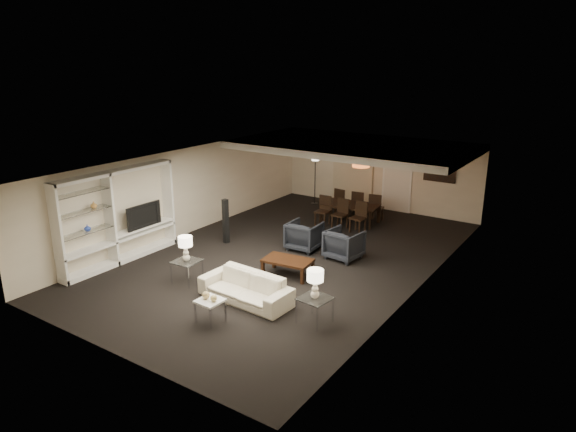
# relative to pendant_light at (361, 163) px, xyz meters

# --- Properties ---
(floor) EXTENTS (11.00, 11.00, 0.00)m
(floor) POSITION_rel_pendant_light_xyz_m (-0.30, -3.50, -1.92)
(floor) COLOR black
(floor) RESTS_ON ground
(ceiling) EXTENTS (7.00, 11.00, 0.02)m
(ceiling) POSITION_rel_pendant_light_xyz_m (-0.30, -3.50, 0.58)
(ceiling) COLOR silver
(ceiling) RESTS_ON ground
(wall_back) EXTENTS (7.00, 0.02, 2.50)m
(wall_back) POSITION_rel_pendant_light_xyz_m (-0.30, 2.00, -0.67)
(wall_back) COLOR beige
(wall_back) RESTS_ON ground
(wall_front) EXTENTS (7.00, 0.02, 2.50)m
(wall_front) POSITION_rel_pendant_light_xyz_m (-0.30, -9.00, -0.67)
(wall_front) COLOR beige
(wall_front) RESTS_ON ground
(wall_left) EXTENTS (0.02, 11.00, 2.50)m
(wall_left) POSITION_rel_pendant_light_xyz_m (-3.80, -3.50, -0.67)
(wall_left) COLOR beige
(wall_left) RESTS_ON ground
(wall_right) EXTENTS (0.02, 11.00, 2.50)m
(wall_right) POSITION_rel_pendant_light_xyz_m (3.20, -3.50, -0.67)
(wall_right) COLOR beige
(wall_right) RESTS_ON ground
(ceiling_soffit) EXTENTS (7.00, 4.00, 0.20)m
(ceiling_soffit) POSITION_rel_pendant_light_xyz_m (-0.30, 0.00, 0.48)
(ceiling_soffit) COLOR silver
(ceiling_soffit) RESTS_ON ceiling
(curtains) EXTENTS (1.50, 0.12, 2.40)m
(curtains) POSITION_rel_pendant_light_xyz_m (-1.20, 1.92, -0.72)
(curtains) COLOR beige
(curtains) RESTS_ON wall_back
(door) EXTENTS (0.90, 0.05, 2.10)m
(door) POSITION_rel_pendant_light_xyz_m (0.40, 1.97, -0.87)
(door) COLOR silver
(door) RESTS_ON wall_back
(painting) EXTENTS (0.95, 0.04, 0.65)m
(painting) POSITION_rel_pendant_light_xyz_m (1.80, 1.96, -0.37)
(painting) COLOR #142D38
(painting) RESTS_ON wall_back
(media_unit) EXTENTS (0.38, 3.40, 2.35)m
(media_unit) POSITION_rel_pendant_light_xyz_m (-3.61, -6.10, -0.74)
(media_unit) COLOR white
(media_unit) RESTS_ON wall_left
(pendant_light) EXTENTS (0.52, 0.52, 0.24)m
(pendant_light) POSITION_rel_pendant_light_xyz_m (0.00, 0.00, 0.00)
(pendant_light) COLOR #D8591E
(pendant_light) RESTS_ON ceiling_soffit
(sofa) EXTENTS (2.10, 0.91, 0.60)m
(sofa) POSITION_rel_pendant_light_xyz_m (0.36, -6.11, -1.62)
(sofa) COLOR beige
(sofa) RESTS_ON floor
(coffee_table) EXTENTS (1.20, 0.79, 0.41)m
(coffee_table) POSITION_rel_pendant_light_xyz_m (0.36, -4.51, -1.72)
(coffee_table) COLOR black
(coffee_table) RESTS_ON floor
(armchair_left) EXTENTS (0.85, 0.88, 0.77)m
(armchair_left) POSITION_rel_pendant_light_xyz_m (-0.24, -2.81, -1.54)
(armchair_left) COLOR black
(armchair_left) RESTS_ON floor
(armchair_right) EXTENTS (0.91, 0.93, 0.77)m
(armchair_right) POSITION_rel_pendant_light_xyz_m (0.96, -2.81, -1.54)
(armchair_right) COLOR black
(armchair_right) RESTS_ON floor
(side_table_left) EXTENTS (0.60, 0.60, 0.53)m
(side_table_left) POSITION_rel_pendant_light_xyz_m (-1.34, -6.11, -1.66)
(side_table_left) COLOR silver
(side_table_left) RESTS_ON floor
(side_table_right) EXTENTS (0.63, 0.63, 0.53)m
(side_table_right) POSITION_rel_pendant_light_xyz_m (2.06, -6.11, -1.66)
(side_table_right) COLOR silver
(side_table_right) RESTS_ON floor
(table_lamp_left) EXTENTS (0.33, 0.33, 0.58)m
(table_lamp_left) POSITION_rel_pendant_light_xyz_m (-1.34, -6.11, -1.10)
(table_lamp_left) COLOR beige
(table_lamp_left) RESTS_ON side_table_left
(table_lamp_right) EXTENTS (0.32, 0.32, 0.58)m
(table_lamp_right) POSITION_rel_pendant_light_xyz_m (2.06, -6.11, -1.10)
(table_lamp_right) COLOR white
(table_lamp_right) RESTS_ON side_table_right
(marble_table) EXTENTS (0.50, 0.50, 0.47)m
(marble_table) POSITION_rel_pendant_light_xyz_m (0.36, -7.21, -1.68)
(marble_table) COLOR white
(marble_table) RESTS_ON floor
(gold_gourd_a) EXTENTS (0.15, 0.15, 0.15)m
(gold_gourd_a) POSITION_rel_pendant_light_xyz_m (0.26, -7.21, -1.37)
(gold_gourd_a) COLOR tan
(gold_gourd_a) RESTS_ON marble_table
(gold_gourd_b) EXTENTS (0.13, 0.13, 0.13)m
(gold_gourd_b) POSITION_rel_pendant_light_xyz_m (0.46, -7.21, -1.38)
(gold_gourd_b) COLOR #E5CA79
(gold_gourd_b) RESTS_ON marble_table
(television) EXTENTS (1.07, 0.14, 0.62)m
(television) POSITION_rel_pendant_light_xyz_m (-3.58, -5.42, -0.86)
(television) COLOR black
(television) RESTS_ON media_unit
(vase_blue) EXTENTS (0.15, 0.15, 0.16)m
(vase_blue) POSITION_rel_pendant_light_xyz_m (-3.61, -6.99, -0.78)
(vase_blue) COLOR #2943B1
(vase_blue) RESTS_ON media_unit
(vase_amber) EXTENTS (0.15, 0.15, 0.16)m
(vase_amber) POSITION_rel_pendant_light_xyz_m (-3.61, -6.75, -0.28)
(vase_amber) COLOR #CD9044
(vase_amber) RESTS_ON media_unit
(floor_speaker) EXTENTS (0.16, 0.16, 1.25)m
(floor_speaker) POSITION_rel_pendant_light_xyz_m (-2.31, -3.58, -1.30)
(floor_speaker) COLOR black
(floor_speaker) RESTS_ON floor
(dining_table) EXTENTS (1.83, 1.17, 0.61)m
(dining_table) POSITION_rel_pendant_light_xyz_m (-0.27, -0.09, -1.62)
(dining_table) COLOR black
(dining_table) RESTS_ON floor
(chair_nl) EXTENTS (0.44, 0.44, 0.90)m
(chair_nl) POSITION_rel_pendant_light_xyz_m (-0.87, -0.74, -1.47)
(chair_nl) COLOR black
(chair_nl) RESTS_ON floor
(chair_nm) EXTENTS (0.44, 0.44, 0.90)m
(chair_nm) POSITION_rel_pendant_light_xyz_m (-0.27, -0.74, -1.47)
(chair_nm) COLOR black
(chair_nm) RESTS_ON floor
(chair_nr) EXTENTS (0.46, 0.46, 0.90)m
(chair_nr) POSITION_rel_pendant_light_xyz_m (0.33, -0.74, -1.47)
(chair_nr) COLOR black
(chair_nr) RESTS_ON floor
(chair_fl) EXTENTS (0.47, 0.47, 0.90)m
(chair_fl) POSITION_rel_pendant_light_xyz_m (-0.87, 0.56, -1.47)
(chair_fl) COLOR black
(chair_fl) RESTS_ON floor
(chair_fm) EXTENTS (0.47, 0.47, 0.90)m
(chair_fm) POSITION_rel_pendant_light_xyz_m (-0.27, 0.56, -1.47)
(chair_fm) COLOR black
(chair_fm) RESTS_ON floor
(chair_fr) EXTENTS (0.46, 0.46, 0.90)m
(chair_fr) POSITION_rel_pendant_light_xyz_m (0.33, 0.56, -1.47)
(chair_fr) COLOR black
(chair_fr) RESTS_ON floor
(floor_lamp) EXTENTS (0.30, 0.30, 1.79)m
(floor_lamp) POSITION_rel_pendant_light_xyz_m (-2.32, 1.22, -1.03)
(floor_lamp) COLOR black
(floor_lamp) RESTS_ON floor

